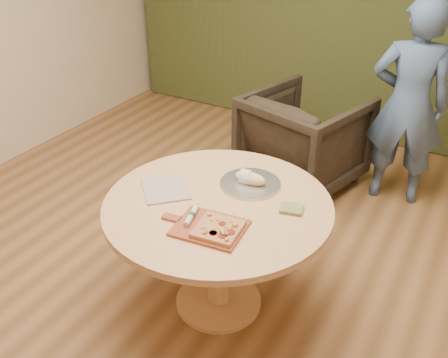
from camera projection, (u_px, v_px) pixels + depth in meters
The scene contains 11 objects.
room_shell at pixel (178, 87), 2.46m from camera, with size 5.04×6.04×2.84m.
pedestal_table at pixel (218, 223), 2.82m from camera, with size 1.27×1.27×0.75m.
pizza_paddle at pixel (208, 227), 2.54m from camera, with size 0.46×0.32×0.01m.
flatbread_pizza at pixel (218, 229), 2.49m from camera, with size 0.24×0.24×0.04m.
cutlery_roll at pixel (191, 215), 2.59m from camera, with size 0.07×0.20×0.03m.
newspaper at pixel (165, 188), 2.87m from camera, with size 0.30×0.25×0.01m, color beige.
serving_tray at pixel (250, 184), 2.91m from camera, with size 0.36×0.36×0.02m.
bread_roll at pixel (249, 178), 2.89m from camera, with size 0.19×0.09×0.09m.
green_packet at pixel (292, 209), 2.68m from camera, with size 0.12×0.10×0.02m, color #56622C.
armchair at pixel (304, 135), 4.20m from camera, with size 0.86×0.81×0.89m, color black.
person_standing at pixel (408, 105), 3.81m from camera, with size 0.59×0.39×1.63m, color #455E89.
Camera 1 is at (1.36, -1.93, 2.26)m, focal length 40.00 mm.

